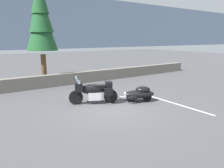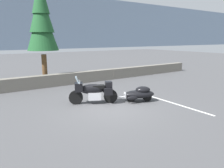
% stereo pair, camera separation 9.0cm
% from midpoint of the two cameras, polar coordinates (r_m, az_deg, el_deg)
% --- Properties ---
extents(ground_plane, '(80.00, 80.00, 0.00)m').
position_cam_midpoint_polar(ground_plane, '(9.73, -0.36, -6.25)').
color(ground_plane, '#4C4C4F').
extents(stone_guard_wall, '(24.00, 0.53, 0.83)m').
position_cam_midpoint_polar(stone_guard_wall, '(14.66, -12.41, 1.29)').
color(stone_guard_wall, slate).
rests_on(stone_guard_wall, ground).
extents(touring_motorcycle, '(2.13, 1.34, 1.33)m').
position_cam_midpoint_polar(touring_motorcycle, '(10.18, -4.77, -1.83)').
color(touring_motorcycle, black).
rests_on(touring_motorcycle, ground).
extents(car_shaped_trailer, '(2.14, 1.30, 0.76)m').
position_cam_midpoint_polar(car_shaped_trailer, '(10.59, 7.54, -2.52)').
color(car_shaped_trailer, black).
rests_on(car_shaped_trailer, ground).
extents(pine_tree_tall, '(2.00, 2.00, 6.99)m').
position_cam_midpoint_polar(pine_tree_tall, '(15.07, -18.12, 16.49)').
color(pine_tree_tall, brown).
rests_on(pine_tree_tall, ground).
extents(parking_stripe_marker, '(0.12, 3.60, 0.01)m').
position_cam_midpoint_polar(parking_stripe_marker, '(10.58, 17.54, -5.29)').
color(parking_stripe_marker, silver).
rests_on(parking_stripe_marker, ground).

